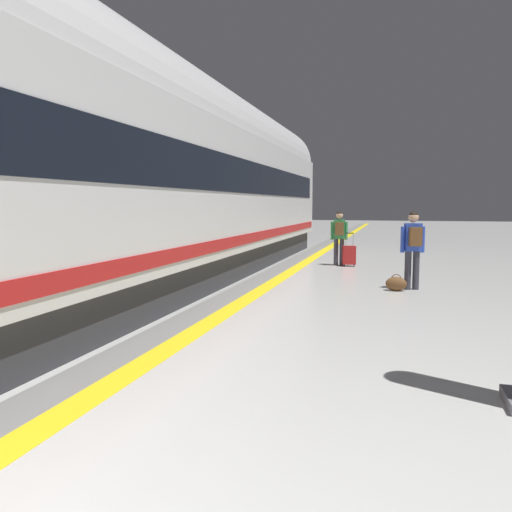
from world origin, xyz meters
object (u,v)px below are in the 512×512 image
Objects in this scene: passenger_near at (339,233)px; duffel_bag_mid at (396,284)px; high_speed_train at (115,168)px; suitcase_near at (349,255)px; passenger_mid at (413,243)px.

passenger_near reaches higher than duffel_bag_mid.
suitcase_near is (3.62, 6.91, -2.16)m from high_speed_train.
high_speed_train is 7.94m from passenger_near.
duffel_bag_mid is at bearing 29.33° from high_speed_train.
high_speed_train is 64.55× the size of duffel_bag_mid.
high_speed_train is 6.19m from duffel_bag_mid.
suitcase_near is 4.26m from passenger_mid.
suitcase_near is at bearing 62.32° from high_speed_train.
passenger_mid is (2.01, -4.00, 0.03)m from passenger_near.
duffel_bag_mid is at bearing -142.70° from passenger_mid.
passenger_near is at bearing 116.72° from passenger_mid.
high_speed_train is at bearing -150.14° from passenger_mid.
passenger_near is 0.72m from suitcase_near.
high_speed_train is 16.82× the size of passenger_mid.
passenger_mid reaches higher than passenger_near.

